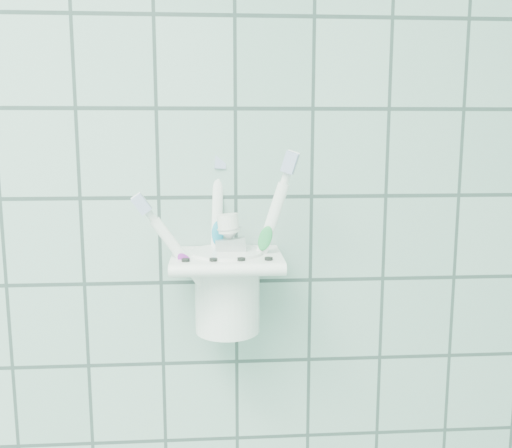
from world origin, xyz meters
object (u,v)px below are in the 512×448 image
(toothbrush_orange, at_px, (239,233))
(holder_bracket, at_px, (227,261))
(cup, at_px, (227,288))
(toothpaste_tube, at_px, (240,262))
(toothbrush_pink, at_px, (235,247))
(toothbrush_blue, at_px, (213,236))

(toothbrush_orange, bearing_deg, holder_bracket, -124.46)
(cup, xyz_separation_m, toothpaste_tube, (0.01, -0.01, 0.03))
(cup, height_order, toothpaste_tube, toothpaste_tube)
(toothbrush_pink, xyz_separation_m, toothpaste_tube, (0.01, 0.01, -0.02))
(toothpaste_tube, bearing_deg, toothbrush_blue, 164.44)
(toothbrush_blue, height_order, toothpaste_tube, toothbrush_blue)
(cup, bearing_deg, toothbrush_pink, -63.51)
(toothbrush_orange, xyz_separation_m, toothpaste_tube, (0.00, -0.01, -0.03))
(toothbrush_blue, bearing_deg, cup, -24.51)
(toothbrush_blue, distance_m, toothbrush_orange, 0.03)
(cup, distance_m, toothbrush_blue, 0.06)
(holder_bracket, xyz_separation_m, cup, (0.00, 0.00, -0.03))
(toothbrush_pink, bearing_deg, toothbrush_orange, 73.76)
(toothbrush_blue, relative_size, toothbrush_orange, 0.98)
(cup, relative_size, toothbrush_pink, 0.54)
(holder_bracket, xyz_separation_m, toothbrush_orange, (0.01, 0.01, 0.03))
(toothbrush_pink, height_order, toothbrush_blue, toothbrush_blue)
(holder_bracket, height_order, cup, same)
(cup, height_order, toothbrush_orange, toothbrush_orange)
(cup, height_order, toothbrush_blue, toothbrush_blue)
(toothbrush_orange, height_order, toothpaste_tube, toothbrush_orange)
(cup, relative_size, toothbrush_orange, 0.46)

